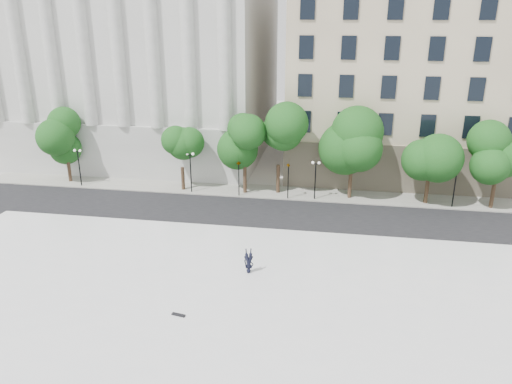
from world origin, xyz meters
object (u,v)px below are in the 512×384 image
person_lying (249,269)px  skateboard (178,315)px  traffic_light_east (288,164)px  traffic_light_west (239,161)px

person_lying → skateboard: size_ratio=2.10×
traffic_light_east → person_lying: bearing=-93.8°
traffic_light_east → person_lying: traffic_light_east is taller
traffic_light_west → traffic_light_east: 4.92m
traffic_light_west → traffic_light_east: bearing=0.0°
traffic_light_west → skateboard: size_ratio=4.98×
traffic_light_east → skateboard: size_ratio=4.82×
traffic_light_west → skateboard: (0.63, -21.72, -3.28)m
traffic_light_west → person_lying: bearing=-76.4°
traffic_light_west → person_lying: 16.65m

